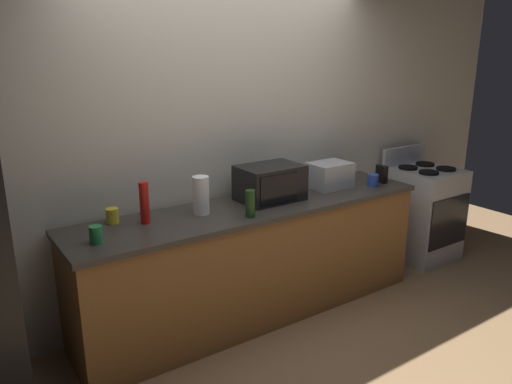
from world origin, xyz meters
name	(u,v)px	position (x,y,z in m)	size (l,w,h in m)	color
ground_plane	(287,335)	(0.00, 0.00, 0.00)	(8.00, 8.00, 0.00)	#93704C
back_wall	(227,137)	(0.00, 0.81, 1.35)	(6.40, 0.10, 2.70)	beige
counter_run	(256,260)	(0.00, 0.40, 0.45)	(2.84, 0.64, 0.90)	brown
stove_range	(422,212)	(2.00, 0.40, 0.46)	(0.60, 0.61, 1.08)	#B7BABF
microwave	(270,183)	(0.16, 0.45, 1.04)	(0.48, 0.35, 0.27)	black
toaster_oven	(330,175)	(0.79, 0.46, 1.01)	(0.34, 0.26, 0.21)	#B7BABF
paper_towel_roll	(201,195)	(-0.43, 0.45, 1.04)	(0.12, 0.12, 0.27)	white
cordless_phone	(382,174)	(1.27, 0.32, 0.98)	(0.05, 0.11, 0.15)	black
bottle_wine	(250,204)	(-0.19, 0.20, 1.00)	(0.07, 0.07, 0.19)	#1E3F19
bottle_hot_sauce	(144,203)	(-0.83, 0.49, 1.04)	(0.06, 0.06, 0.28)	red
mug_blue	(373,180)	(1.12, 0.28, 0.95)	(0.09, 0.09, 0.10)	#2D4CB2
mug_green	(96,234)	(-1.21, 0.32, 0.95)	(0.08, 0.08, 0.11)	#2D8C47
mug_yellow	(113,216)	(-1.01, 0.61, 0.95)	(0.08, 0.08, 0.10)	yellow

